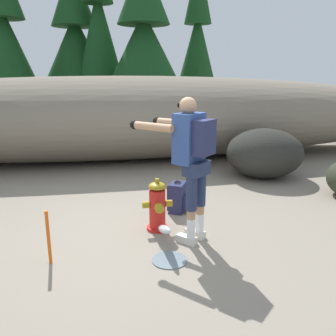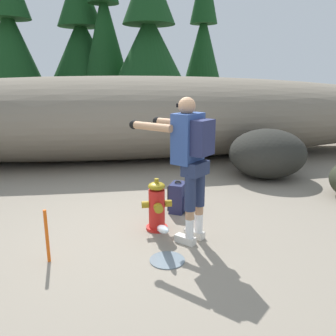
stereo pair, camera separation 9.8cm
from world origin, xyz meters
name	(u,v)px [view 1 (the left image)]	position (x,y,z in m)	size (l,w,h in m)	color
ground_plane	(143,234)	(0.00, 0.00, -0.02)	(56.00, 56.00, 0.04)	gray
dirt_embankment	(120,118)	(0.00, 4.39, 0.98)	(17.54, 3.20, 1.97)	#756B5B
fire_hydrant	(157,207)	(0.20, 0.06, 0.32)	(0.39, 0.34, 0.70)	red
hydrant_water_jet	(165,235)	(0.20, -0.50, 0.18)	(0.39, 0.89, 0.40)	silver
utility_worker	(190,152)	(0.54, -0.30, 1.10)	(0.95, 0.97, 1.74)	beige
spare_backpack	(178,198)	(0.60, 0.63, 0.22)	(0.35, 0.36, 0.47)	#23284C
boulder_large	(265,153)	(2.69, 2.13, 0.48)	(1.51, 1.37, 0.97)	#282823
pine_tree_far_left	(2,32)	(-3.78, 10.10, 3.46)	(2.54, 2.54, 6.73)	#47331E
pine_tree_left	(75,37)	(-1.34, 11.47, 3.48)	(2.80, 2.80, 6.26)	#47331E
pine_tree_center	(98,18)	(-0.37, 10.52, 4.11)	(1.83, 1.83, 7.62)	#47331E
pine_tree_right	(144,36)	(1.18, 9.04, 3.32)	(2.89, 2.89, 6.02)	#47331E
pine_tree_far_right	(197,36)	(3.91, 11.81, 3.68)	(1.86, 1.86, 7.02)	#47331E
survey_stake	(48,237)	(-1.07, -0.57, 0.30)	(0.04, 0.04, 0.60)	#E55914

